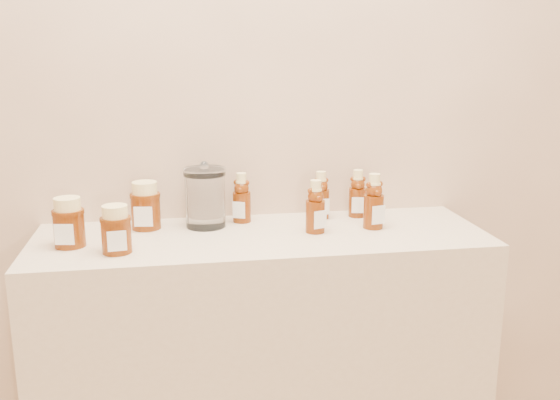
{
  "coord_description": "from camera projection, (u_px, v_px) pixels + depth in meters",
  "views": [
    {
      "loc": [
        -0.22,
        -0.02,
        1.39
      ],
      "look_at": [
        0.04,
        1.52,
        1.0
      ],
      "focal_mm": 40.0,
      "sensor_mm": 36.0,
      "label": 1
    }
  ],
  "objects": [
    {
      "name": "honey_jar_left",
      "position": [
        69.0,
        222.0,
        1.55
      ],
      "size": [
        0.09,
        0.09,
        0.13
      ],
      "primitive_type": null,
      "rotation": [
        0.0,
        0.0,
        -0.17
      ],
      "color": "#571F06",
      "rests_on": "display_table"
    },
    {
      "name": "bear_bottle_front_left",
      "position": [
        315.0,
        203.0,
        1.66
      ],
      "size": [
        0.07,
        0.07,
        0.16
      ],
      "primitive_type": null,
      "rotation": [
        0.0,
        0.0,
        0.29
      ],
      "color": "#571F06",
      "rests_on": "display_table"
    },
    {
      "name": "bear_bottle_front_right",
      "position": [
        374.0,
        198.0,
        1.7
      ],
      "size": [
        0.07,
        0.07,
        0.17
      ],
      "primitive_type": null,
      "rotation": [
        0.0,
        0.0,
        0.2
      ],
      "color": "#571F06",
      "rests_on": "display_table"
    },
    {
      "name": "bear_bottle_back_left",
      "position": [
        242.0,
        194.0,
        1.76
      ],
      "size": [
        0.07,
        0.07,
        0.16
      ],
      "primitive_type": null,
      "rotation": [
        0.0,
        0.0,
        -0.43
      ],
      "color": "#571F06",
      "rests_on": "display_table"
    },
    {
      "name": "honey_jar_back",
      "position": [
        146.0,
        205.0,
        1.7
      ],
      "size": [
        0.09,
        0.09,
        0.13
      ],
      "primitive_type": null,
      "rotation": [
        0.0,
        0.0,
        -0.13
      ],
      "color": "#571F06",
      "rests_on": "display_table"
    },
    {
      "name": "wall_back",
      "position": [
        251.0,
        60.0,
        1.74
      ],
      "size": [
        3.5,
        0.02,
        2.7
      ],
      "primitive_type": "cube",
      "color": "tan",
      "rests_on": "ground"
    },
    {
      "name": "bear_bottle_back_mid",
      "position": [
        321.0,
        192.0,
        1.8
      ],
      "size": [
        0.06,
        0.06,
        0.16
      ],
      "primitive_type": null,
      "rotation": [
        0.0,
        0.0,
        0.11
      ],
      "color": "#571F06",
      "rests_on": "display_table"
    },
    {
      "name": "honey_jar_front",
      "position": [
        116.0,
        229.0,
        1.5
      ],
      "size": [
        0.08,
        0.08,
        0.12
      ],
      "primitive_type": null,
      "rotation": [
        0.0,
        0.0,
        0.11
      ],
      "color": "#571F06",
      "rests_on": "display_table"
    },
    {
      "name": "glass_canister",
      "position": [
        205.0,
        195.0,
        1.71
      ],
      "size": [
        0.15,
        0.15,
        0.18
      ],
      "primitive_type": null,
      "rotation": [
        0.0,
        0.0,
        -0.38
      ],
      "color": "white",
      "rests_on": "display_table"
    },
    {
      "name": "display_table",
      "position": [
        263.0,
        386.0,
        1.77
      ],
      "size": [
        1.2,
        0.4,
        0.9
      ],
      "primitive_type": "cube",
      "color": "#CAB493",
      "rests_on": "ground"
    },
    {
      "name": "bear_bottle_back_right",
      "position": [
        358.0,
        190.0,
        1.81
      ],
      "size": [
        0.06,
        0.06,
        0.16
      ],
      "primitive_type": null,
      "rotation": [
        0.0,
        0.0,
        -0.21
      ],
      "color": "#571F06",
      "rests_on": "display_table"
    }
  ]
}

